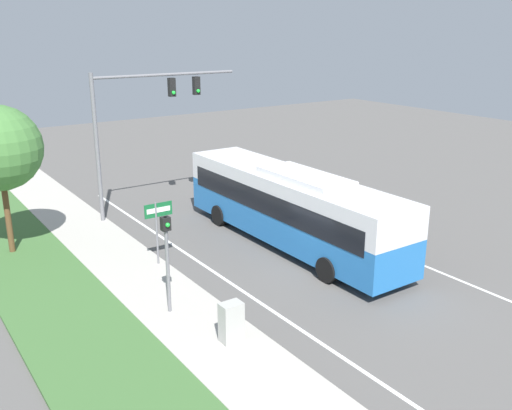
# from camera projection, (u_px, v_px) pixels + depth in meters

# --- Properties ---
(ground_plane) EXTENTS (80.00, 80.00, 0.00)m
(ground_plane) POSITION_uv_depth(u_px,v_px,m) (323.00, 270.00, 22.24)
(ground_plane) COLOR #565451
(sidewalk) EXTENTS (2.80, 80.00, 0.12)m
(sidewalk) POSITION_uv_depth(u_px,v_px,m) (181.00, 312.00, 18.86)
(sidewalk) COLOR #ADA89E
(sidewalk) RESTS_ON ground_plane
(grass_verge) EXTENTS (3.60, 80.00, 0.10)m
(grass_verge) POSITION_uv_depth(u_px,v_px,m) (86.00, 341.00, 17.13)
(grass_verge) COLOR #3D6633
(grass_verge) RESTS_ON ground_plane
(lane_divider_near) EXTENTS (0.14, 30.00, 0.01)m
(lane_divider_near) POSITION_uv_depth(u_px,v_px,m) (246.00, 293.00, 20.29)
(lane_divider_near) COLOR silver
(lane_divider_near) RESTS_ON ground_plane
(lane_divider_far) EXTENTS (0.14, 30.00, 0.01)m
(lane_divider_far) POSITION_uv_depth(u_px,v_px,m) (387.00, 250.00, 24.19)
(lane_divider_far) COLOR silver
(lane_divider_far) RESTS_ON ground_plane
(bus) EXTENTS (2.77, 12.49, 3.36)m
(bus) POSITION_uv_depth(u_px,v_px,m) (290.00, 204.00, 24.36)
(bus) COLOR #236BB7
(bus) RESTS_ON ground_plane
(signal_gantry) EXTENTS (7.58, 0.41, 7.11)m
(signal_gantry) POSITION_uv_depth(u_px,v_px,m) (140.00, 113.00, 27.33)
(signal_gantry) COLOR slate
(signal_gantry) RESTS_ON ground_plane
(pedestrian_signal) EXTENTS (0.28, 0.34, 3.39)m
(pedestrian_signal) POSITION_uv_depth(u_px,v_px,m) (167.00, 250.00, 18.14)
(pedestrian_signal) COLOR slate
(pedestrian_signal) RESTS_ON ground_plane
(street_sign) EXTENTS (1.16, 0.08, 2.66)m
(street_sign) POSITION_uv_depth(u_px,v_px,m) (158.00, 221.00, 22.07)
(street_sign) COLOR slate
(street_sign) RESTS_ON ground_plane
(utility_cabinet) EXTENTS (0.66, 0.46, 1.24)m
(utility_cabinet) POSITION_uv_depth(u_px,v_px,m) (231.00, 322.00, 16.83)
(utility_cabinet) COLOR #A8A8A3
(utility_cabinet) RESTS_ON sidewalk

